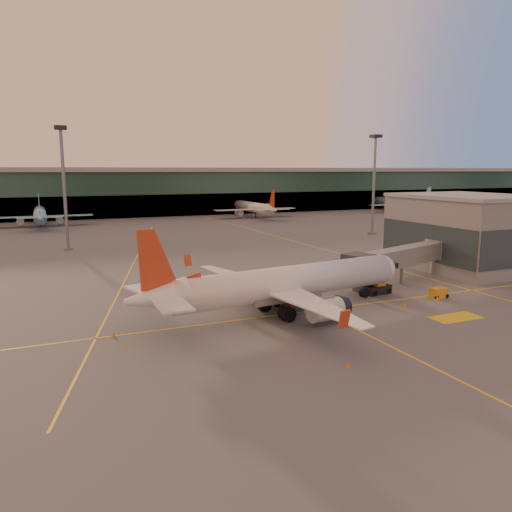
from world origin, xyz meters
name	(u,v)px	position (x,y,z in m)	size (l,w,h in m)	color
ground	(301,327)	(0.00, 0.00, 0.00)	(600.00, 600.00, 0.00)	#4C4F54
taxi_markings	(149,263)	(-7.32, 44.49, 0.01)	(100.12, 173.00, 0.01)	yellow
terminal	(113,192)	(0.00, 141.79, 8.76)	(400.00, 20.00, 17.60)	#19382D
gate_building	(467,232)	(41.93, 17.93, 6.29)	(18.40, 22.40, 12.60)	slate
mast_west_near	(64,179)	(-20.00, 66.00, 14.86)	(2.40, 2.40, 25.60)	slate
mast_east_near	(374,177)	(55.00, 62.00, 14.86)	(2.40, 2.40, 25.60)	slate
distant_aircraft_row	(55,225)	(-21.00, 118.00, 0.00)	(290.00, 34.00, 13.00)	#7EB8D3
main_airplane	(281,285)	(0.16, 5.15, 3.58)	(36.46, 33.00, 11.02)	white
jet_bridge	(406,257)	(24.91, 12.96, 3.81)	(24.56, 10.88, 5.58)	slate
catering_truck	(285,286)	(2.61, 9.11, 2.34)	(5.50, 2.86, 4.12)	#A01C16
gpu_cart	(439,293)	(22.66, 3.69, 0.66)	(2.42, 1.56, 1.36)	orange
pushback_tug	(377,288)	(16.65, 8.89, 0.78)	(3.93, 2.46, 1.91)	black
cone_nose	(438,298)	(21.73, 2.87, 0.31)	(0.50, 0.50, 0.64)	orange
cone_tail	(113,334)	(-19.00, 4.88, 0.26)	(0.43, 0.43, 0.54)	orange
cone_wing_right	(348,365)	(-1.67, -11.44, 0.24)	(0.39, 0.39, 0.50)	orange
cone_fwd	(404,304)	(15.75, 2.17, 0.26)	(0.42, 0.42, 0.54)	orange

